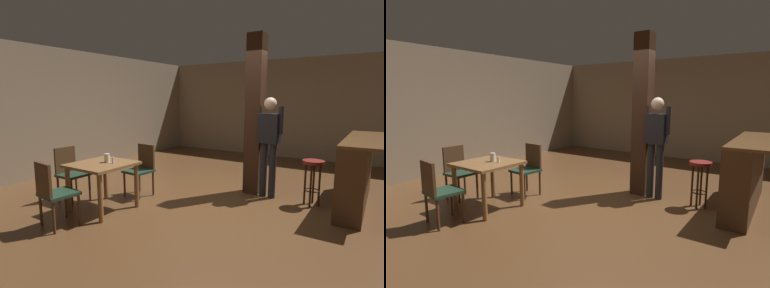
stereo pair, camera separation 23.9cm
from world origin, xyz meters
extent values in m
plane|color=brown|center=(0.00, 0.00, 0.00)|extent=(10.80, 10.80, 0.00)
cube|color=gray|center=(0.00, 4.50, 1.40)|extent=(8.00, 0.10, 2.80)
cube|color=gray|center=(-4.00, 0.00, 1.40)|extent=(0.10, 9.00, 2.80)
cube|color=#382114|center=(0.26, 0.84, 1.40)|extent=(0.28, 0.28, 2.80)
cube|color=brown|center=(-1.36, -1.23, 0.71)|extent=(0.85, 0.85, 0.04)
cylinder|color=brown|center=(-1.00, -0.87, 0.35)|extent=(0.07, 0.07, 0.69)
cylinder|color=brown|center=(-1.72, -0.87, 0.35)|extent=(0.07, 0.07, 0.69)
cylinder|color=brown|center=(-1.00, -1.58, 0.35)|extent=(0.07, 0.07, 0.69)
cylinder|color=brown|center=(-1.72, -1.58, 0.35)|extent=(0.07, 0.07, 0.69)
cube|color=#1E3828|center=(-1.34, -0.46, 0.45)|extent=(0.45, 0.45, 0.04)
cube|color=#4C301C|center=(-1.33, -0.26, 0.68)|extent=(0.38, 0.06, 0.45)
cylinder|color=#4C301C|center=(-1.18, -0.64, 0.23)|extent=(0.04, 0.04, 0.43)
cylinder|color=#4C301C|center=(-1.53, -0.62, 0.23)|extent=(0.04, 0.04, 0.43)
cylinder|color=#4C301C|center=(-1.15, -0.29, 0.23)|extent=(0.04, 0.04, 0.43)
cylinder|color=#4C301C|center=(-1.50, -0.27, 0.23)|extent=(0.04, 0.04, 0.43)
cube|color=#1E3828|center=(-2.07, -1.23, 0.45)|extent=(0.43, 0.43, 0.04)
cube|color=#4C301C|center=(-2.27, -1.24, 0.68)|extent=(0.04, 0.38, 0.45)
cylinder|color=#4C301C|center=(-1.90, -1.06, 0.23)|extent=(0.04, 0.04, 0.43)
cylinder|color=#4C301C|center=(-1.90, -1.41, 0.23)|extent=(0.04, 0.04, 0.43)
cylinder|color=#4C301C|center=(-2.25, -1.06, 0.23)|extent=(0.04, 0.04, 0.43)
cylinder|color=#4C301C|center=(-2.25, -1.41, 0.23)|extent=(0.04, 0.04, 0.43)
cube|color=#1E3828|center=(-1.37, -1.96, 0.45)|extent=(0.46, 0.46, 0.04)
cube|color=#4C301C|center=(-1.39, -2.15, 0.68)|extent=(0.38, 0.08, 0.45)
cylinder|color=#4C301C|center=(-1.52, -1.76, 0.23)|extent=(0.04, 0.04, 0.43)
cylinder|color=#4C301C|center=(-1.18, -1.80, 0.23)|extent=(0.04, 0.04, 0.43)
cylinder|color=#4C301C|center=(-1.56, -2.11, 0.23)|extent=(0.04, 0.04, 0.43)
cylinder|color=#4C301C|center=(-1.21, -2.15, 0.23)|extent=(0.04, 0.04, 0.43)
cylinder|color=silver|center=(-1.33, -1.15, 0.80)|extent=(0.08, 0.08, 0.14)
cylinder|color=silver|center=(-1.19, -1.16, 0.78)|extent=(0.03, 0.03, 0.10)
cube|color=black|center=(0.57, 0.72, 1.20)|extent=(0.35, 0.23, 0.50)
sphere|color=beige|center=(0.57, 0.72, 1.61)|extent=(0.23, 0.23, 0.21)
cylinder|color=#232328|center=(0.65, 0.72, 0.47)|extent=(0.13, 0.13, 0.95)
cylinder|color=#232328|center=(0.49, 0.73, 0.47)|extent=(0.13, 0.13, 0.95)
cylinder|color=black|center=(0.76, 0.71, 1.35)|extent=(0.09, 0.09, 0.46)
cylinder|color=black|center=(0.37, 0.74, 1.35)|extent=(0.09, 0.09, 0.46)
cube|color=brown|center=(1.97, 1.12, 1.08)|extent=(0.56, 2.17, 0.04)
cube|color=#4C301C|center=(1.87, 1.12, 0.53)|extent=(0.36, 2.17, 1.06)
cylinder|color=maroon|center=(1.30, 0.71, 0.71)|extent=(0.33, 0.33, 0.05)
torus|color=#382114|center=(1.30, 0.71, 0.25)|extent=(0.24, 0.24, 0.02)
cylinder|color=#382114|center=(1.30, 0.82, 0.34)|extent=(0.03, 0.03, 0.68)
cylinder|color=#382114|center=(1.30, 0.61, 0.34)|extent=(0.03, 0.03, 0.68)
cylinder|color=#382114|center=(1.41, 0.71, 0.34)|extent=(0.03, 0.03, 0.68)
cylinder|color=#382114|center=(1.19, 0.71, 0.34)|extent=(0.03, 0.03, 0.68)
camera|label=1|loc=(2.20, -4.21, 1.72)|focal=28.00mm
camera|label=2|loc=(2.40, -4.08, 1.72)|focal=28.00mm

